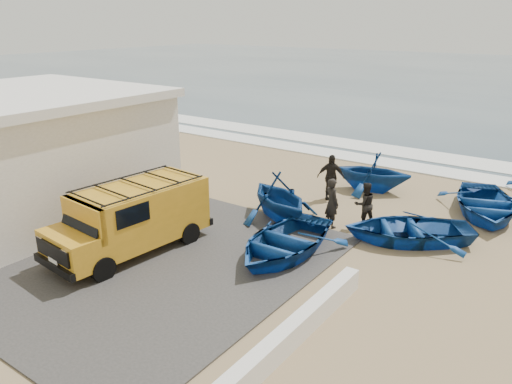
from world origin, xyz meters
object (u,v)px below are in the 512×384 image
Objects in this scene: building at (10,153)px; boat_mid_left at (279,196)px; boat_far_left at (372,171)px; fisherman_front at (332,203)px; fisherman_back at (331,177)px; parapet at (293,333)px; van at (133,216)px; boat_near_left at (284,241)px; fisherman_middle at (365,204)px; boat_near_right at (408,229)px; boat_mid_right at (485,204)px.

building is 2.92× the size of boat_mid_left.
fisherman_front is at bearing -5.69° from boat_far_left.
fisherman_front is 2.81m from fisherman_back.
van is at bearing 169.46° from parapet.
boat_near_left is 2.72× the size of fisherman_middle.
boat_far_left is 4.40m from fisherman_front.
fisherman_back is (-1.33, 2.47, 0.04)m from fisherman_front.
fisherman_middle is 2.78m from fisherman_back.
boat_far_left is (-0.28, 7.10, 0.39)m from boat_near_left.
fisherman_back reaches higher than boat_near_right.
van is 2.83× the size of fisherman_back.
boat_near_right is at bearing 47.18° from boat_near_left.
boat_mid_left is 2.95m from fisherman_middle.
building reaches higher than boat_near_left.
building is 3.02× the size of boat_far_left.
boat_near_right is 4.06m from boat_mid_right.
parapet is 1.18× the size of van.
boat_mid_left is (2.17, 4.68, -0.29)m from van.
building is 12.65m from fisherman_middle.
boat_near_left reaches higher than boat_near_right.
building is at bearing -56.36° from boat_far_left.
boat_near_left is 1.35× the size of boat_far_left.
boat_mid_left is 2.09× the size of fisherman_middle.
boat_near_left is 1.05× the size of boat_near_right.
fisherman_middle is (4.85, 5.90, -0.37)m from van.
boat_near_left is at bearing 124.90° from parapet.
boat_near_left is at bearing 115.34° from fisherman_front.
boat_near_right reaches higher than parapet.
boat_far_left is at bearing -55.78° from fisherman_front.
parapet is at bearing 54.09° from fisherman_middle.
boat_mid_right is 2.39× the size of fisherman_back.
boat_mid_right is at bearing 125.10° from boat_near_right.
fisherman_back reaches higher than boat_mid_right.
van is 4.59m from boat_near_left.
fisherman_middle is at bearing -109.69° from fisherman_front.
boat_near_right is at bearing -62.04° from fisherman_back.
fisherman_back is at bearing 100.81° from boat_near_left.
parapet is at bearing 139.04° from fisherman_front.
boat_mid_left reaches higher than parapet.
parapet is 6.76m from fisherman_front.
fisherman_middle is at bearing -71.47° from fisherman_back.
boat_near_right is at bearing 25.12° from boat_far_left.
boat_mid_left reaches higher than boat_mid_right.
building reaches higher than parapet.
boat_near_left is (-2.51, 3.59, 0.16)m from parapet.
fisherman_front is 1.15m from fisherman_middle.
boat_near_left is 2.76m from fisherman_front.
fisherman_middle is at bearing 55.70° from van.
van is 7.65m from fisherman_middle.
parapet is 6.51m from van.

